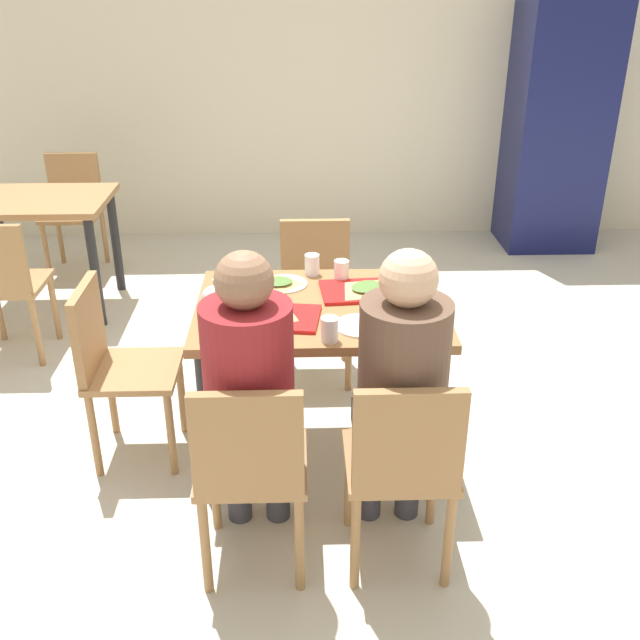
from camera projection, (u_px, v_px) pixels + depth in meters
ground_plane at (320, 449)px, 3.53m from camera, size 10.00×10.00×0.02m
back_wall at (307, 63)px, 5.79m from camera, size 10.00×0.10×2.80m
main_table at (320, 326)px, 3.24m from camera, size 1.08×0.81×0.76m
chair_near_left at (251, 465)px, 2.59m from camera, size 0.40×0.40×0.86m
chair_near_right at (403, 462)px, 2.60m from camera, size 0.40×0.40×0.86m
chair_far_side at (316, 287)px, 4.01m from camera, size 0.40×0.40×0.86m
chair_left_end at (114, 359)px, 3.28m from camera, size 0.40×0.40×0.86m
person_in_red at (250, 384)px, 2.60m from camera, size 0.32×0.42×1.27m
person_in_brown_jacket at (401, 382)px, 2.62m from camera, size 0.32×0.42×1.27m
tray_red_near at (276, 317)px, 3.05m from camera, size 0.39×0.31×0.02m
tray_red_far at (361, 291)px, 3.30m from camera, size 0.38×0.29×0.02m
paper_plate_center at (284, 284)px, 3.38m from camera, size 0.22×0.22×0.01m
paper_plate_near_edge at (361, 326)px, 2.99m from camera, size 0.22×0.22×0.01m
pizza_slice_a at (271, 314)px, 3.05m from camera, size 0.25×0.25×0.02m
pizza_slice_b at (367, 288)px, 3.29m from camera, size 0.28×0.28×0.02m
pizza_slice_c at (279, 283)px, 3.37m from camera, size 0.20×0.19×0.02m
plastic_cup_a at (312, 265)px, 3.48m from camera, size 0.07×0.07×0.10m
plastic_cup_b at (330, 329)px, 2.86m from camera, size 0.07×0.07×0.10m
plastic_cup_c at (221, 289)px, 3.21m from camera, size 0.07×0.07×0.10m
plastic_cup_d at (341, 271)px, 3.41m from camera, size 0.07×0.07×0.10m
soda_can at (425, 288)px, 3.19m from camera, size 0.07×0.07×0.12m
condiment_bottle at (242, 269)px, 3.35m from camera, size 0.06×0.06×0.16m
foil_bundle at (213, 297)px, 3.14m from camera, size 0.10×0.10×0.10m
drink_fridge at (556, 128)px, 5.72m from camera, size 0.70×0.60×1.90m
background_table at (40, 218)px, 4.71m from camera, size 0.90×0.70×0.76m
background_chair_near at (3, 280)px, 4.11m from camera, size 0.40×0.40×0.86m
background_chair_far at (74, 203)px, 5.42m from camera, size 0.40×0.40×0.86m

